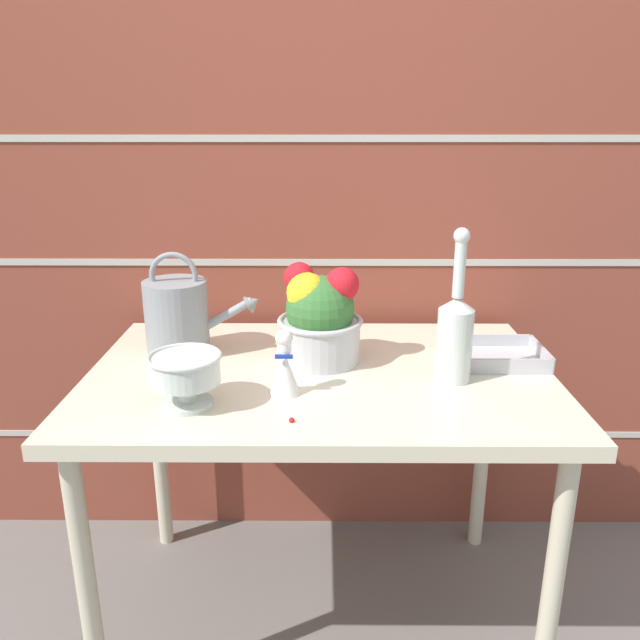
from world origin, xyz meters
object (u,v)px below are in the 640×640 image
object	(u,v)px
flower_planter	(320,318)
glass_decanter	(455,332)
crystal_pedestal_bowl	(185,372)
figurine_vase	(285,368)
watering_can	(178,316)
wire_tray	(492,357)

from	to	relation	value
flower_planter	glass_decanter	size ratio (longest dim) A/B	0.69
crystal_pedestal_bowl	glass_decanter	world-z (taller)	glass_decanter
crystal_pedestal_bowl	glass_decanter	distance (m)	0.62
figurine_vase	flower_planter	bearing A→B (deg)	68.71
flower_planter	watering_can	bearing A→B (deg)	171.87
watering_can	glass_decanter	bearing A→B (deg)	-14.29
glass_decanter	figurine_vase	xyz separation A→B (m)	(-0.39, -0.08, -0.06)
crystal_pedestal_bowl	flower_planter	world-z (taller)	flower_planter
watering_can	glass_decanter	distance (m)	0.71
flower_planter	wire_tray	distance (m)	0.45
figurine_vase	wire_tray	distance (m)	0.56
flower_planter	wire_tray	bearing A→B (deg)	0.06
flower_planter	glass_decanter	bearing A→B (deg)	-21.15
watering_can	glass_decanter	size ratio (longest dim) A/B	0.85
flower_planter	wire_tray	size ratio (longest dim) A/B	0.98
crystal_pedestal_bowl	flower_planter	distance (m)	0.39
wire_tray	crystal_pedestal_bowl	bearing A→B (deg)	-159.84
watering_can	flower_planter	bearing A→B (deg)	-8.13
watering_can	wire_tray	size ratio (longest dim) A/B	1.20
glass_decanter	wire_tray	world-z (taller)	glass_decanter
crystal_pedestal_bowl	glass_decanter	xyz separation A→B (m)	(0.60, 0.15, 0.04)
wire_tray	watering_can	bearing A→B (deg)	176.30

